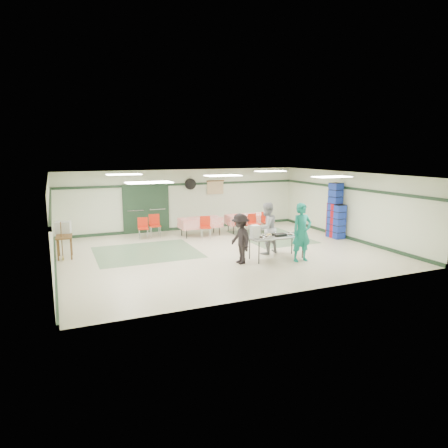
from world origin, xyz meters
name	(u,v)px	position (x,y,z in m)	size (l,w,h in m)	color
floor	(223,252)	(0.00, 0.00, 0.00)	(11.00, 11.00, 0.00)	beige
ceiling	(223,175)	(0.00, 0.00, 2.70)	(11.00, 11.00, 0.00)	silver
wall_back	(184,200)	(0.00, 4.50, 1.35)	(11.00, 11.00, 0.00)	beige
wall_front	(295,240)	(0.00, -4.50, 1.35)	(11.00, 11.00, 0.00)	beige
wall_left	(51,226)	(-5.50, 0.00, 1.35)	(9.00, 9.00, 0.00)	beige
wall_right	(349,206)	(5.50, 0.00, 1.35)	(9.00, 9.00, 0.00)	beige
trim_back	(184,184)	(0.00, 4.47, 2.05)	(11.00, 0.06, 0.10)	#1B3220
baseboard_back	(185,228)	(0.00, 4.47, 0.06)	(11.00, 0.06, 0.12)	#1B3220
trim_left	(50,202)	(-5.47, 0.00, 2.05)	(9.00, 0.06, 0.10)	#1B3220
baseboard_left	(55,268)	(-5.47, 0.00, 0.06)	(9.00, 0.06, 0.12)	#1B3220
trim_right	(350,188)	(5.47, 0.00, 2.05)	(9.00, 0.06, 0.10)	#1B3220
baseboard_right	(347,237)	(5.47, 0.00, 0.06)	(9.00, 0.06, 0.12)	#1B3220
green_patch_a	(147,252)	(-2.50, 1.00, 0.00)	(3.50, 3.00, 0.01)	#5E805D
green_patch_b	(271,237)	(2.80, 1.50, 0.00)	(2.50, 3.50, 0.01)	#5E805D
double_door_left	(135,209)	(-2.20, 4.44, 1.05)	(0.90, 0.06, 2.10)	gray
double_door_right	(157,208)	(-1.25, 4.44, 1.05)	(0.90, 0.06, 2.10)	gray
door_frame	(146,209)	(-1.73, 4.42, 1.05)	(2.00, 0.03, 2.15)	#1B3220
wall_fan	(190,184)	(0.30, 4.44, 2.05)	(0.50, 0.50, 0.10)	black
scroll_banner	(215,188)	(1.50, 4.44, 1.85)	(0.80, 0.02, 0.60)	#D5B785
serving_table	(276,237)	(1.26, -1.52, 0.72)	(1.94, 0.83, 0.76)	#9B9C97
sheet_tray_right	(291,235)	(1.79, -1.56, 0.77)	(0.61, 0.46, 0.02)	silver
sheet_tray_mid	(272,235)	(1.14, -1.42, 0.77)	(0.62, 0.47, 0.02)	silver
sheet_tray_left	(262,238)	(0.68, -1.60, 0.77)	(0.55, 0.42, 0.02)	silver
baking_pan	(280,235)	(1.35, -1.56, 0.80)	(0.44, 0.27, 0.08)	black
foam_box_stack	(255,232)	(0.48, -1.50, 0.97)	(0.26, 0.24, 0.42)	white
volunteer_teal	(302,232)	(1.85, -2.08, 0.94)	(0.69, 0.45, 1.89)	#127F70
volunteer_grey	(267,228)	(1.29, -0.80, 0.89)	(0.87, 0.68, 1.78)	#95959A
volunteer_dark	(240,239)	(-0.07, -1.55, 0.80)	(1.03, 0.59, 1.59)	black
dining_table_a	(248,219)	(2.40, 2.89, 0.57)	(1.94, 0.96, 0.77)	red
dining_table_b	(201,222)	(0.20, 2.89, 0.57)	(1.80, 0.86, 0.77)	red
chair_a	(253,222)	(2.39, 2.33, 0.53)	(0.44, 0.44, 0.87)	#B7200E
chair_b	(240,222)	(1.77, 2.33, 0.54)	(0.42, 0.42, 0.89)	#B7200E
chair_c	(267,220)	(3.06, 2.33, 0.57)	(0.50, 0.50, 0.92)	#B7200E
chair_d	(205,225)	(0.22, 2.33, 0.55)	(0.51, 0.51, 0.90)	#B7200E
chair_loose_a	(155,223)	(-1.63, 3.39, 0.58)	(0.47, 0.47, 0.94)	#B7200E
chair_loose_b	(143,226)	(-2.15, 3.18, 0.53)	(0.45, 0.45, 0.87)	#B7200E
crate_stack_blue_a	(335,210)	(5.15, 0.43, 1.12)	(0.43, 0.43, 2.24)	#1B3CA4
crate_stack_red	(334,220)	(5.15, 0.47, 0.71)	(0.44, 0.44, 1.42)	#A01013
crate_stack_blue_b	(339,222)	(5.15, 0.17, 0.69)	(0.43, 0.43, 1.39)	#1B3CA4
printer_table	(64,240)	(-5.15, 1.33, 0.62)	(0.55, 0.81, 0.74)	brown
office_printer	(63,227)	(-5.15, 1.90, 0.94)	(0.49, 0.43, 0.39)	#B3B3AE
broom	(62,240)	(-5.23, 1.15, 0.65)	(0.03, 0.03, 1.25)	brown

